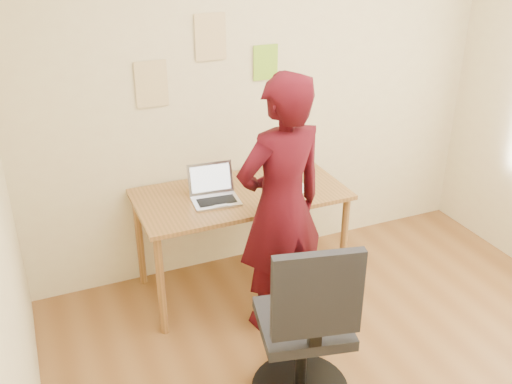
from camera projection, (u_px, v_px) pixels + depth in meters
name	position (u px, v px, depth m)	size (l,w,h in m)	color
room	(421.00, 182.00, 2.52)	(3.58, 3.58, 2.78)	brown
desk	(241.00, 204.00, 3.86)	(1.40, 0.70, 0.74)	olive
laptop	(214.00, 192.00, 3.71)	(0.32, 0.29, 0.22)	#B3B3BB
paper_sheet	(291.00, 185.00, 3.92)	(0.19, 0.27, 0.00)	white
phone	(282.00, 199.00, 3.72)	(0.10, 0.13, 0.01)	black
wall_note_left	(152.00, 84.00, 3.65)	(0.21, 0.00, 0.30)	#D4B77F
wall_note_mid	(211.00, 37.00, 3.67)	(0.21, 0.00, 0.30)	#D4B77F
wall_note_right	(266.00, 62.00, 3.90)	(0.18, 0.00, 0.24)	#86C22B
office_chair	(306.00, 336.00, 2.96)	(0.55, 0.56, 1.05)	black
person	(281.00, 207.00, 3.43)	(0.61, 0.40, 1.67)	#3A070F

